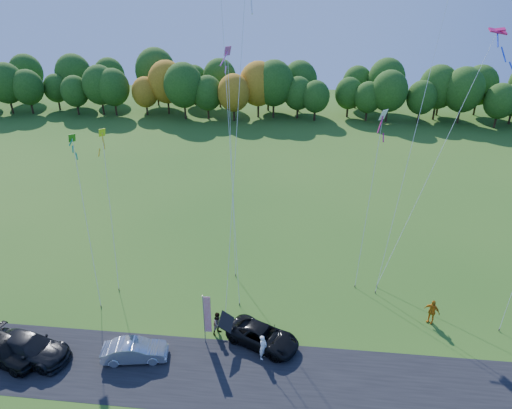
# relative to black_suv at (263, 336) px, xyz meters

# --- Properties ---
(ground) EXTENTS (160.00, 160.00, 0.00)m
(ground) POSITION_rel_black_suv_xyz_m (-1.23, 1.10, -0.69)
(ground) COLOR #255416
(asphalt_strip) EXTENTS (90.00, 6.00, 0.01)m
(asphalt_strip) POSITION_rel_black_suv_xyz_m (-1.23, -2.90, -0.68)
(asphalt_strip) COLOR black
(asphalt_strip) RESTS_ON ground
(tree_line) EXTENTS (116.00, 12.00, 10.00)m
(tree_line) POSITION_rel_black_suv_xyz_m (-1.23, 56.10, -0.69)
(tree_line) COLOR #1E4711
(tree_line) RESTS_ON ground
(black_suv) EXTENTS (5.43, 4.14, 1.37)m
(black_suv) POSITION_rel_black_suv_xyz_m (0.00, 0.00, 0.00)
(black_suv) COLOR black
(black_suv) RESTS_ON ground
(silver_sedan) EXTENTS (4.36, 2.18, 1.37)m
(silver_sedan) POSITION_rel_black_suv_xyz_m (-8.10, -2.20, 0.00)
(silver_sedan) COLOR silver
(silver_sedan) RESTS_ON ground
(dark_truck_a) EXTENTS (5.94, 3.39, 1.62)m
(dark_truck_a) POSITION_rel_black_suv_xyz_m (-14.96, -2.80, 0.13)
(dark_truck_a) COLOR black
(dark_truck_a) RESTS_ON ground
(dark_truck_b) EXTENTS (5.63, 3.53, 1.79)m
(dark_truck_b) POSITION_rel_black_suv_xyz_m (-16.42, -3.09, 0.21)
(dark_truck_b) COLOR black
(dark_truck_b) RESTS_ON ground
(person_tailgate_a) EXTENTS (0.65, 0.76, 1.78)m
(person_tailgate_a) POSITION_rel_black_suv_xyz_m (0.12, -1.22, 0.20)
(person_tailgate_a) COLOR white
(person_tailgate_a) RESTS_ON ground
(person_tailgate_b) EXTENTS (1.04, 1.07, 1.74)m
(person_tailgate_b) POSITION_rel_black_suv_xyz_m (-3.18, 0.75, 0.18)
(person_tailgate_b) COLOR gray
(person_tailgate_b) RESTS_ON ground
(person_east) EXTENTS (1.19, 1.00, 1.91)m
(person_east) POSITION_rel_black_suv_xyz_m (11.75, 3.50, 0.27)
(person_east) COLOR orange
(person_east) RESTS_ON ground
(feather_flag) EXTENTS (0.51, 0.09, 3.86)m
(feather_flag) POSITION_rel_black_suv_xyz_m (-3.73, -0.14, 1.67)
(feather_flag) COLOR #999999
(feather_flag) RESTS_ON ground
(kite_delta_blue) EXTENTS (4.33, 12.16, 28.38)m
(kite_delta_blue) POSITION_rel_black_suv_xyz_m (-3.61, 9.55, 13.15)
(kite_delta_blue) COLOR #4C3F33
(kite_delta_blue) RESTS_ON ground
(kite_parafoil_orange) EXTENTS (7.56, 11.79, 32.84)m
(kite_parafoil_orange) POSITION_rel_black_suv_xyz_m (11.13, 12.10, 15.54)
(kite_parafoil_orange) COLOR #4C3F33
(kite_parafoil_orange) RESTS_ON ground
(kite_delta_red) EXTENTS (2.27, 10.41, 25.13)m
(kite_delta_red) POSITION_rel_black_suv_xyz_m (-2.58, 7.28, 12.42)
(kite_delta_red) COLOR #4C3F33
(kite_delta_red) RESTS_ON ground
(kite_parafoil_rainbow) EXTENTS (9.12, 7.74, 19.25)m
(kite_parafoil_rainbow) POSITION_rel_black_suv_xyz_m (12.35, 10.96, 8.79)
(kite_parafoil_rainbow) COLOR #4C3F33
(kite_parafoil_rainbow) RESTS_ON ground
(kite_diamond_yellow) EXTENTS (2.52, 5.92, 11.96)m
(kite_diamond_yellow) POSITION_rel_black_suv_xyz_m (-12.88, 7.37, 5.11)
(kite_diamond_yellow) COLOR #4C3F33
(kite_diamond_yellow) RESTS_ON ground
(kite_diamond_green) EXTENTS (3.27, 5.78, 12.17)m
(kite_diamond_green) POSITION_rel_black_suv_xyz_m (-13.82, 5.13, 5.19)
(kite_diamond_green) COLOR #4C3F33
(kite_diamond_green) RESTS_ON ground
(kite_diamond_white) EXTENTS (2.28, 6.46, 13.43)m
(kite_diamond_white) POSITION_rel_black_suv_xyz_m (7.53, 10.05, 5.80)
(kite_diamond_white) COLOR #4C3F33
(kite_diamond_white) RESTS_ON ground
(kite_diamond_pink) EXTENTS (1.87, 6.82, 17.84)m
(kite_diamond_pink) POSITION_rel_black_suv_xyz_m (-3.61, 10.74, 8.05)
(kite_diamond_pink) COLOR #4C3F33
(kite_diamond_pink) RESTS_ON ground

